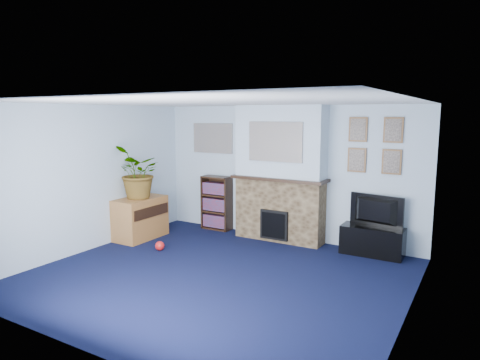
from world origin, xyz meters
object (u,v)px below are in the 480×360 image
Objects in this scene: television at (374,211)px; bookshelf at (217,204)px; tv_stand at (372,241)px; sideboard at (140,219)px.

television is 0.84× the size of bookshelf.
tv_stand is 0.93× the size of bookshelf.
bookshelf is (-3.04, 0.08, 0.28)m from tv_stand.
television reaches higher than tv_stand.
tv_stand is at bearing 100.72° from television.
television is (0.00, 0.02, 0.49)m from tv_stand.
bookshelf is at bearing 9.66° from television.
bookshelf reaches higher than tv_stand.
bookshelf reaches higher than sideboard.
tv_stand is 4.07m from sideboard.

